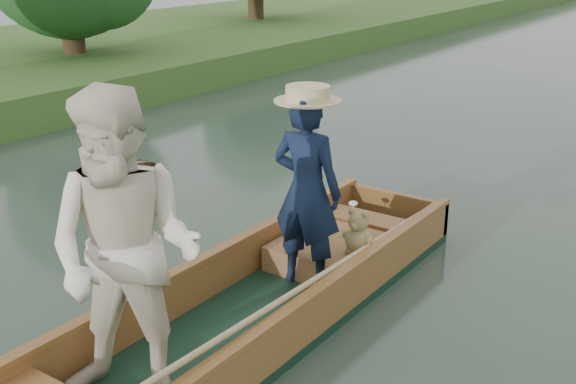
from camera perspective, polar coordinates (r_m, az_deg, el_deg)
The scene contains 2 objects.
ground at distance 5.47m, azimuth -3.66°, elevation -11.18°, with size 120.00×120.00×0.00m, color #283D30.
punt at distance 4.90m, azimuth -6.09°, elevation -5.58°, with size 1.17×5.00×2.05m.
Camera 1 is at (2.96, -3.66, 2.79)m, focal length 45.00 mm.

